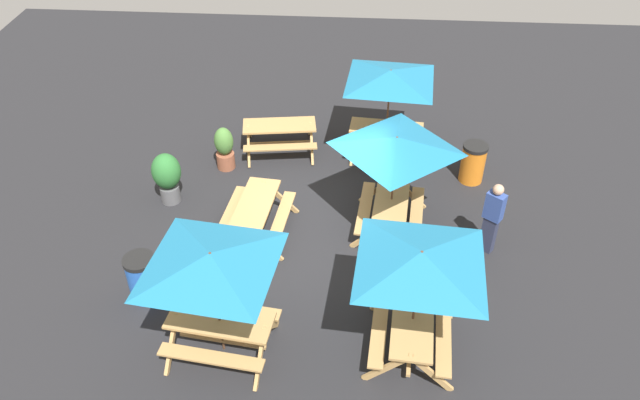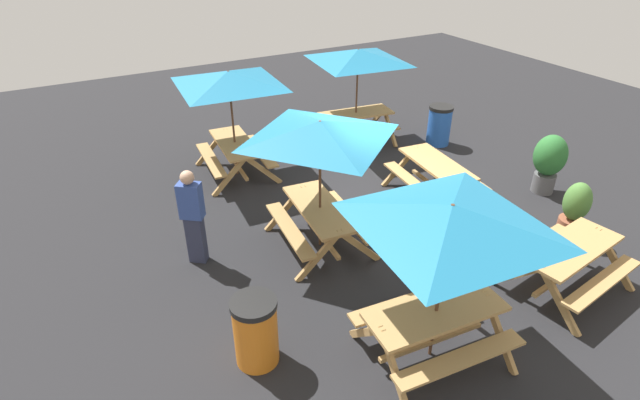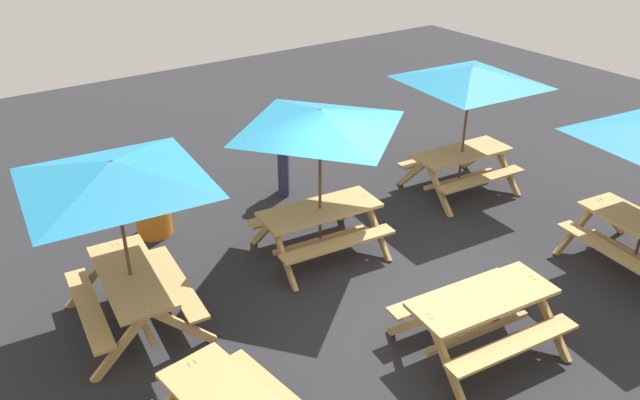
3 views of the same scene
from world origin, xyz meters
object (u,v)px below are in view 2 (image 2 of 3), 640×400
object	(u,v)px
picnic_table_5	(229,86)
trash_bin_blue	(439,125)
potted_plant_0	(574,211)
person_standing	(193,215)
picnic_table_2	(436,172)
picnic_table_4	(569,257)
picnic_table_3	(358,62)
picnic_table_1	(449,228)
trash_bin_orange	(256,331)
picnic_table_0	(320,140)
potted_plant_1	(549,160)

from	to	relation	value
picnic_table_5	trash_bin_blue	xyz separation A→B (m)	(0.87, 4.97, -1.49)
potted_plant_0	trash_bin_blue	bearing A→B (deg)	170.65
trash_bin_blue	person_standing	bearing A→B (deg)	-74.91
picnic_table_2	picnic_table_4	distance (m)	3.17
potted_plant_0	picnic_table_3	bearing A→B (deg)	-169.67
picnic_table_1	trash_bin_blue	xyz separation A→B (m)	(-5.27, 4.61, -1.49)
picnic_table_3	picnic_table_5	distance (m)	3.27
picnic_table_4	person_standing	distance (m)	5.82
trash_bin_orange	picnic_table_5	bearing A→B (deg)	162.01
picnic_table_0	potted_plant_0	distance (m)	4.65
picnic_table_2	trash_bin_orange	bearing A→B (deg)	-59.09
picnic_table_1	picnic_table_4	world-z (taller)	picnic_table_1
picnic_table_1	picnic_table_2	xyz separation A→B (m)	(-3.25, 2.78, -1.43)
picnic_table_2	person_standing	world-z (taller)	person_standing
picnic_table_1	potted_plant_1	world-z (taller)	picnic_table_1
trash_bin_orange	person_standing	world-z (taller)	person_standing
potted_plant_0	picnic_table_0	bearing A→B (deg)	-116.43
person_standing	picnic_table_3	bearing A→B (deg)	-112.32
picnic_table_1	picnic_table_5	bearing A→B (deg)	98.34
trash_bin_blue	picnic_table_4	bearing A→B (deg)	-20.62
picnic_table_4	picnic_table_1	bearing A→B (deg)	173.68
picnic_table_4	trash_bin_blue	bearing A→B (deg)	61.36
picnic_table_1	picnic_table_3	bearing A→B (deg)	70.64
picnic_table_2	person_standing	distance (m)	4.85
picnic_table_3	picnic_table_5	bearing A→B (deg)	-168.07
picnic_table_0	potted_plant_1	xyz separation A→B (m)	(0.57, 4.97, -1.28)
picnic_table_0	picnic_table_3	bearing A→B (deg)	145.68
picnic_table_0	picnic_table_1	xyz separation A→B (m)	(2.88, 0.07, 0.00)
picnic_table_0	potted_plant_1	world-z (taller)	picnic_table_0
picnic_table_5	potted_plant_1	xyz separation A→B (m)	(3.82, 5.27, -1.28)
picnic_table_0	person_standing	distance (m)	2.35
picnic_table_4	person_standing	size ratio (longest dim) A/B	1.18
picnic_table_1	potted_plant_1	bearing A→B (deg)	30.24
picnic_table_0	picnic_table_3	size ratio (longest dim) A/B	0.83
picnic_table_3	trash_bin_blue	xyz separation A→B (m)	(1.13, 1.72, -1.49)
picnic_table_3	potted_plant_0	xyz separation A→B (m)	(5.49, 1.00, -1.43)
picnic_table_5	picnic_table_4	bearing A→B (deg)	31.22
potted_plant_0	potted_plant_1	distance (m)	1.73
picnic_table_1	potted_plant_0	distance (m)	4.25
picnic_table_0	potted_plant_1	bearing A→B (deg)	89.22
picnic_table_2	potted_plant_1	xyz separation A→B (m)	(0.93, 2.12, 0.15)
picnic_table_5	trash_bin_blue	bearing A→B (deg)	84.81
picnic_table_5	picnic_table_2	bearing A→B (deg)	52.10
potted_plant_0	person_standing	world-z (taller)	person_standing
picnic_table_2	potted_plant_0	xyz separation A→B (m)	(2.33, 1.11, 0.00)
picnic_table_1	trash_bin_blue	world-z (taller)	picnic_table_1
picnic_table_5	picnic_table_3	bearing A→B (deg)	99.37
picnic_table_5	potted_plant_1	size ratio (longest dim) A/B	2.26
picnic_table_2	trash_bin_blue	distance (m)	2.73
picnic_table_5	trash_bin_orange	xyz separation A→B (m)	(5.12, -1.66, -1.49)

